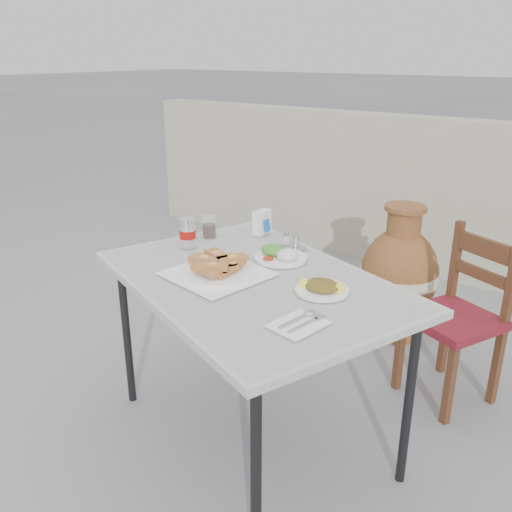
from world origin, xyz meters
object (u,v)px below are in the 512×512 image
Objects in this scene: salad_chopped_plate at (322,287)px; terracotta_urn at (399,276)px; pide_plate at (218,266)px; cola_glass at (209,228)px; napkin_holder at (262,222)px; condiment_caddy at (293,243)px; salad_rice_plate at (280,255)px; chair at (458,315)px; cafe_table at (252,289)px; soda_can at (188,233)px.

terracotta_urn is (-0.18, 1.28, -0.43)m from salad_chopped_plate.
cola_glass is (-0.35, 0.35, 0.01)m from pide_plate.
napkin_holder reaches higher than terracotta_urn.
pide_plate is 3.30× the size of condiment_caddy.
salad_rice_plate is 1.81× the size of condiment_caddy.
cola_glass is 0.27m from napkin_holder.
napkin_holder is at bearing -132.81° from chair.
terracotta_urn is at bearing 97.89° from salad_chopped_plate.
pide_plate reaches higher than chair.
condiment_caddy reaches higher than salad_chopped_plate.
cafe_table is 14.78× the size of cola_glass.
cola_glass is 0.85× the size of napkin_holder.
napkin_holder is at bearing 65.40° from soda_can.
terracotta_urn reaches higher than cafe_table.
condiment_caddy is 0.90m from chair.
salad_chopped_plate is 1.52× the size of soda_can.
cafe_table is 12.59× the size of napkin_holder.
cafe_table is at bearing -95.42° from terracotta_urn.
napkin_holder is at bearing -116.69° from terracotta_urn.
terracotta_urn is at bearing 79.16° from condiment_caddy.
condiment_caddy is (-0.36, 0.34, 0.01)m from salad_chopped_plate.
soda_can is at bearing -164.51° from salad_rice_plate.
soda_can is at bearing -146.38° from condiment_caddy.
cola_glass is (-0.79, 0.25, 0.03)m from salad_chopped_plate.
pide_plate reaches higher than cafe_table.
chair is at bearing 69.32° from salad_chopped_plate.
condiment_caddy reaches higher than chair.
salad_rice_plate is 1.18m from terracotta_urn.
cola_glass is (-0.02, 0.18, -0.02)m from soda_can.
chair is 0.67m from terracotta_urn.
napkin_holder is (-0.30, 0.48, 0.12)m from cafe_table.
salad_rice_plate reaches higher than cafe_table.
soda_can is 1.13× the size of napkin_holder.
cola_glass is at bearing 173.44° from salad_rice_plate.
napkin_holder is at bearing 143.99° from salad_chopped_plate.
pide_plate is 0.38m from soda_can.
pide_plate reaches higher than salad_chopped_plate.
condiment_caddy is at bearing 33.62° from soda_can.
cola_glass is at bearing -135.43° from napkin_holder.
cola_glass is at bearing -120.63° from terracotta_urn.
napkin_holder is at bearing 138.65° from salad_rice_plate.
pide_plate is at bearing -110.34° from salad_rice_plate.
cafe_table is at bearing -31.01° from cola_glass.
napkin_holder is 0.14× the size of chair.
soda_can is at bearing -120.97° from chair.
condiment_caddy is at bearing 79.95° from pide_plate.
terracotta_urn is (0.26, 1.38, -0.44)m from pide_plate.
soda_can is at bearing 166.04° from cafe_table.
salad_rice_plate is 0.15m from condiment_caddy.
napkin_holder reaches higher than salad_chopped_plate.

